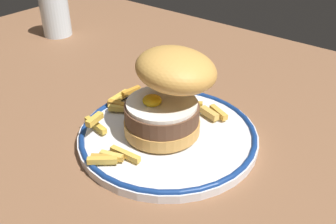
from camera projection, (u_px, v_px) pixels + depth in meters
The scene contains 5 objects.
ground_plane at pixel (179, 165), 52.68cm from camera, with size 144.99×97.90×4.00cm, color brown.
dinner_plate at pixel (168, 134), 54.05cm from camera, with size 25.36×25.36×1.60cm.
burger at pixel (169, 91), 50.77cm from camera, with size 15.61×15.66×12.36cm.
fries_pile at pixel (147, 113), 56.54cm from camera, with size 17.29×22.43×2.56cm.
water_glass at pixel (56, 18), 87.82cm from camera, with size 6.50×6.50×9.38cm.
Camera 1 is at (24.33, -32.68, 32.24)cm, focal length 40.74 mm.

